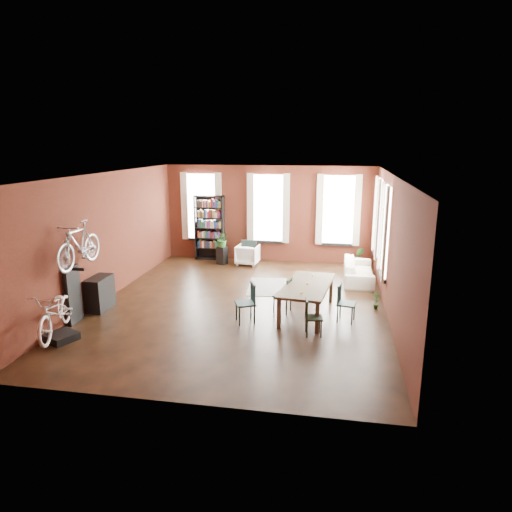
% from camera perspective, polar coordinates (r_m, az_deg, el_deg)
% --- Properties ---
extents(room, '(9.00, 9.04, 3.22)m').
position_cam_1_polar(room, '(11.43, -0.09, 5.02)').
color(room, black).
rests_on(room, ground).
extents(dining_table, '(1.25, 2.28, 0.74)m').
position_cam_1_polar(dining_table, '(10.72, 6.39, -5.42)').
color(dining_table, brown).
rests_on(dining_table, ground).
extents(dining_chair_a, '(0.55, 0.55, 0.90)m').
position_cam_1_polar(dining_chair_a, '(10.19, -1.36, -5.92)').
color(dining_chair_a, '#1B383C').
rests_on(dining_chair_a, ground).
extents(dining_chair_b, '(0.46, 0.46, 0.84)m').
position_cam_1_polar(dining_chair_b, '(10.83, 3.33, -4.88)').
color(dining_chair_b, black).
rests_on(dining_chair_b, ground).
extents(dining_chair_c, '(0.41, 0.41, 0.78)m').
position_cam_1_polar(dining_chair_c, '(9.63, 7.23, -7.62)').
color(dining_chair_c, black).
rests_on(dining_chair_c, ground).
extents(dining_chair_d, '(0.46, 0.46, 0.85)m').
position_cam_1_polar(dining_chair_d, '(10.43, 11.23, -5.84)').
color(dining_chair_d, '#183633').
rests_on(dining_chair_d, ground).
extents(bookshelf, '(1.00, 0.32, 2.20)m').
position_cam_1_polar(bookshelf, '(15.65, -5.82, 3.54)').
color(bookshelf, black).
rests_on(bookshelf, ground).
extents(white_armchair, '(0.75, 0.70, 0.72)m').
position_cam_1_polar(white_armchair, '(15.03, -1.07, 0.28)').
color(white_armchair, white).
rests_on(white_armchair, ground).
extents(cream_sofa, '(0.61, 2.08, 0.81)m').
position_cam_1_polar(cream_sofa, '(13.57, 12.73, -1.36)').
color(cream_sofa, beige).
rests_on(cream_sofa, ground).
extents(striped_rug, '(1.18, 1.75, 0.01)m').
position_cam_1_polar(striped_rug, '(12.76, 1.41, -3.86)').
color(striped_rug, black).
rests_on(striped_rug, ground).
extents(bike_trainer, '(0.71, 0.71, 0.16)m').
position_cam_1_polar(bike_trainer, '(10.21, -23.18, -9.28)').
color(bike_trainer, black).
rests_on(bike_trainer, ground).
extents(bike_wall_rack, '(0.16, 0.60, 1.30)m').
position_cam_1_polar(bike_wall_rack, '(10.87, -21.86, -4.54)').
color(bike_wall_rack, black).
rests_on(bike_wall_rack, ground).
extents(console_table, '(0.40, 0.80, 0.80)m').
position_cam_1_polar(console_table, '(11.62, -18.93, -4.42)').
color(console_table, black).
rests_on(console_table, ground).
extents(plant_stand, '(0.36, 0.36, 0.58)m').
position_cam_1_polar(plant_stand, '(15.15, -4.27, 0.09)').
color(plant_stand, black).
rests_on(plant_stand, ground).
extents(plant_by_sofa, '(0.39, 0.64, 0.27)m').
position_cam_1_polar(plant_by_sofa, '(15.29, 12.65, -0.68)').
color(plant_by_sofa, '#295A24').
rests_on(plant_by_sofa, ground).
extents(plant_small, '(0.45, 0.47, 0.15)m').
position_cam_1_polar(plant_small, '(11.48, 14.73, -6.04)').
color(plant_small, '#2B5522').
rests_on(plant_small, ground).
extents(bicycle_floor, '(0.85, 1.08, 1.80)m').
position_cam_1_polar(bicycle_floor, '(9.89, -23.99, -4.07)').
color(bicycle_floor, silver).
rests_on(bicycle_floor, bike_trainer).
extents(bicycle_hung, '(0.47, 1.00, 1.66)m').
position_cam_1_polar(bicycle_hung, '(10.39, -21.42, 3.13)').
color(bicycle_hung, '#A5A8AD').
rests_on(bicycle_hung, bike_wall_rack).
extents(plant_on_stand, '(0.47, 0.53, 0.41)m').
position_cam_1_polar(plant_on_stand, '(15.01, -4.19, 1.89)').
color(plant_on_stand, '#296227').
rests_on(plant_on_stand, plant_stand).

